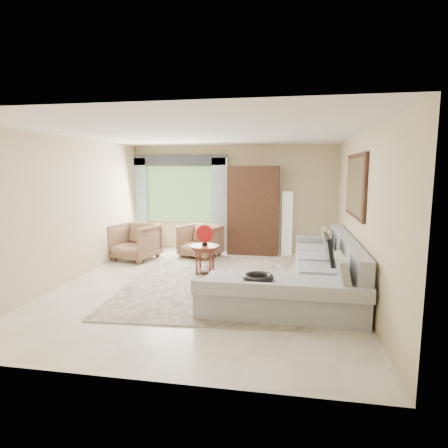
% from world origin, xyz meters
% --- Properties ---
extents(ground, '(6.00, 6.00, 0.00)m').
position_xyz_m(ground, '(0.00, 0.00, 0.00)').
color(ground, silver).
rests_on(ground, ground).
extents(area_rug, '(3.27, 4.20, 0.02)m').
position_xyz_m(area_rug, '(0.07, 0.27, 0.01)').
color(area_rug, '#C4B19B').
rests_on(area_rug, ground).
extents(sectional_sofa, '(2.30, 3.46, 0.90)m').
position_xyz_m(sectional_sofa, '(1.78, -0.18, 0.28)').
color(sectional_sofa, '#A9ABB2').
rests_on(sectional_sofa, ground).
extents(tv_screen, '(0.14, 0.74, 0.48)m').
position_xyz_m(tv_screen, '(2.05, 0.04, 0.72)').
color(tv_screen, black).
rests_on(tv_screen, sectional_sofa).
extents(garden_hose, '(0.43, 0.43, 0.09)m').
position_xyz_m(garden_hose, '(1.00, -1.18, 0.55)').
color(garden_hose, black).
rests_on(garden_hose, sectional_sofa).
extents(coffee_table, '(0.57, 0.57, 0.57)m').
position_xyz_m(coffee_table, '(-0.19, 0.72, 0.30)').
color(coffee_table, '#451C12').
rests_on(coffee_table, ground).
extents(red_disc, '(0.34, 0.04, 0.34)m').
position_xyz_m(red_disc, '(-0.19, 0.72, 0.80)').
color(red_disc, '#9E0F10').
rests_on(red_disc, coffee_table).
extents(armchair_left, '(1.09, 1.10, 0.82)m').
position_xyz_m(armchair_left, '(-1.99, 1.61, 0.41)').
color(armchair_left, '#8F654E').
rests_on(armchair_left, ground).
extents(armchair_right, '(1.04, 1.06, 0.76)m').
position_xyz_m(armchair_right, '(-0.61, 2.09, 0.38)').
color(armchair_right, brown).
rests_on(armchair_right, ground).
extents(potted_plant, '(0.51, 0.47, 0.49)m').
position_xyz_m(potted_plant, '(-1.90, 2.79, 0.25)').
color(potted_plant, '#999999').
rests_on(potted_plant, ground).
extents(armoire, '(1.20, 0.55, 2.10)m').
position_xyz_m(armoire, '(0.55, 2.72, 1.05)').
color(armoire, black).
rests_on(armoire, ground).
extents(floor_lamp, '(0.24, 0.24, 1.50)m').
position_xyz_m(floor_lamp, '(1.35, 2.78, 0.75)').
color(floor_lamp, silver).
rests_on(floor_lamp, ground).
extents(window, '(1.80, 0.04, 1.40)m').
position_xyz_m(window, '(-1.35, 2.97, 1.40)').
color(window, '#669E59').
rests_on(window, wall_back).
extents(curtain_left, '(0.40, 0.08, 2.30)m').
position_xyz_m(curtain_left, '(-2.40, 2.88, 1.15)').
color(curtain_left, '#9EB7CC').
rests_on(curtain_left, ground).
extents(curtain_right, '(0.40, 0.08, 2.30)m').
position_xyz_m(curtain_right, '(-0.30, 2.88, 1.15)').
color(curtain_right, '#9EB7CC').
rests_on(curtain_right, ground).
extents(valance, '(2.40, 0.12, 0.26)m').
position_xyz_m(valance, '(-1.35, 2.90, 2.25)').
color(valance, '#1E232D').
rests_on(valance, wall_back).
extents(wall_mirror, '(0.05, 1.70, 1.05)m').
position_xyz_m(wall_mirror, '(2.46, 0.35, 1.75)').
color(wall_mirror, black).
rests_on(wall_mirror, wall_right).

